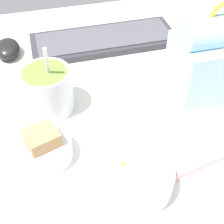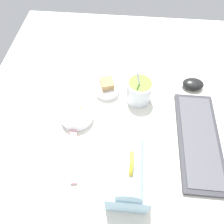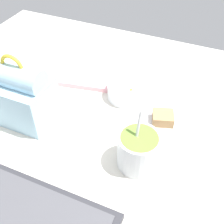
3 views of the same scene
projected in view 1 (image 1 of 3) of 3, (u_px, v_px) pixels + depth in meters
desk_surface at (113, 129)px, 64.41cm from camera, size 140.00×110.00×2.00cm
keyboard at (104, 40)px, 85.35cm from camera, size 39.38×14.53×2.10cm
lunch_bag at (214, 58)px, 66.32cm from camera, size 16.71×12.60×21.36cm
soup_cup at (48, 90)px, 64.06cm from camera, size 10.23×10.23×16.05cm
bento_bowl_sandwich at (44, 148)px, 56.48cm from camera, size 10.06×10.06×6.52cm
bento_bowl_snacks at (134, 177)px, 51.96cm from camera, size 12.59×12.59×5.59cm
computer_mouse at (7, 49)px, 80.49cm from camera, size 6.37×8.85×3.89cm
chopstick_case at (214, 156)px, 57.19cm from camera, size 19.51×5.99×1.60cm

